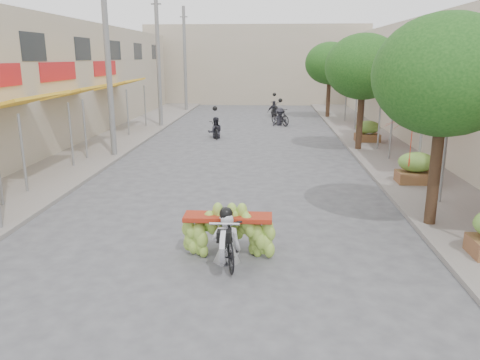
# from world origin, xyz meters

# --- Properties ---
(ground) EXTENTS (120.00, 120.00, 0.00)m
(ground) POSITION_xyz_m (0.00, 0.00, 0.00)
(ground) COLOR #57585C
(ground) RESTS_ON ground
(sidewalk_left) EXTENTS (4.00, 60.00, 0.12)m
(sidewalk_left) POSITION_xyz_m (-7.00, 15.00, 0.06)
(sidewalk_left) COLOR gray
(sidewalk_left) RESTS_ON ground
(sidewalk_right) EXTENTS (4.00, 60.00, 0.12)m
(sidewalk_right) POSITION_xyz_m (7.00, 15.00, 0.06)
(sidewalk_right) COLOR gray
(sidewalk_right) RESTS_ON ground
(far_building) EXTENTS (20.00, 6.00, 7.00)m
(far_building) POSITION_xyz_m (0.00, 38.00, 3.50)
(far_building) COLOR #AFA18A
(far_building) RESTS_ON ground
(utility_pole_mid) EXTENTS (0.60, 0.24, 8.00)m
(utility_pole_mid) POSITION_xyz_m (-5.40, 12.00, 4.03)
(utility_pole_mid) COLOR slate
(utility_pole_mid) RESTS_ON ground
(utility_pole_far) EXTENTS (0.60, 0.24, 8.00)m
(utility_pole_far) POSITION_xyz_m (-5.40, 21.00, 4.03)
(utility_pole_far) COLOR slate
(utility_pole_far) RESTS_ON ground
(utility_pole_back) EXTENTS (0.60, 0.24, 8.00)m
(utility_pole_back) POSITION_xyz_m (-5.40, 30.00, 4.03)
(utility_pole_back) COLOR slate
(utility_pole_back) RESTS_ON ground
(street_tree_near) EXTENTS (3.40, 3.40, 5.25)m
(street_tree_near) POSITION_xyz_m (5.40, 4.00, 3.78)
(street_tree_near) COLOR #3A2719
(street_tree_near) RESTS_ON ground
(street_tree_mid) EXTENTS (3.40, 3.40, 5.25)m
(street_tree_mid) POSITION_xyz_m (5.40, 14.00, 3.78)
(street_tree_mid) COLOR #3A2719
(street_tree_mid) RESTS_ON ground
(street_tree_far) EXTENTS (3.40, 3.40, 5.25)m
(street_tree_far) POSITION_xyz_m (5.40, 26.00, 3.78)
(street_tree_far) COLOR #3A2719
(street_tree_far) RESTS_ON ground
(produce_crate_mid) EXTENTS (1.20, 0.88, 1.16)m
(produce_crate_mid) POSITION_xyz_m (6.20, 8.00, 0.71)
(produce_crate_mid) COLOR brown
(produce_crate_mid) RESTS_ON ground
(produce_crate_far) EXTENTS (1.20, 0.88, 1.16)m
(produce_crate_far) POSITION_xyz_m (6.20, 16.00, 0.71)
(produce_crate_far) COLOR brown
(produce_crate_far) RESTS_ON ground
(banana_motorbike) EXTENTS (2.20, 1.96, 2.08)m
(banana_motorbike) POSITION_xyz_m (0.43, 1.72, 0.70)
(banana_motorbike) COLOR black
(banana_motorbike) RESTS_ON ground
(market_umbrella) EXTENTS (2.10, 2.10, 1.59)m
(market_umbrella) POSITION_xyz_m (5.78, 7.38, 2.39)
(market_umbrella) COLOR red
(market_umbrella) RESTS_ON ground
(pedestrian) EXTENTS (0.91, 0.85, 1.59)m
(pedestrian) POSITION_xyz_m (6.25, 15.88, 0.92)
(pedestrian) COLOR silver
(pedestrian) RESTS_ON ground
(bg_motorbike_a) EXTENTS (0.92, 1.61, 1.95)m
(bg_motorbike_a) POSITION_xyz_m (-1.59, 17.18, 0.76)
(bg_motorbike_a) COLOR black
(bg_motorbike_a) RESTS_ON ground
(bg_motorbike_b) EXTENTS (1.52, 1.88, 1.95)m
(bg_motorbike_b) POSITION_xyz_m (1.96, 22.19, 0.82)
(bg_motorbike_b) COLOR black
(bg_motorbike_b) RESTS_ON ground
(bg_motorbike_c) EXTENTS (1.04, 1.87, 1.95)m
(bg_motorbike_c) POSITION_xyz_m (1.63, 26.99, 0.77)
(bg_motorbike_c) COLOR black
(bg_motorbike_c) RESTS_ON ground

